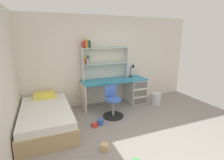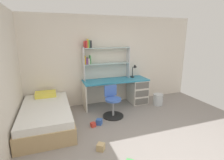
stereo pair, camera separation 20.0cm
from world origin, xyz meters
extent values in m
cube|color=gray|center=(0.00, 0.00, -0.01)|extent=(5.56, 6.29, 0.02)
cube|color=silver|center=(0.00, 2.68, 1.26)|extent=(5.56, 0.06, 2.52)
cube|color=teal|center=(0.16, 2.32, 0.74)|extent=(1.85, 0.62, 0.04)
cube|color=silver|center=(0.86, 2.32, 0.36)|extent=(0.46, 0.59, 0.72)
cube|color=silver|center=(-0.75, 2.32, 0.36)|extent=(0.03, 0.56, 0.72)
cube|color=#64625E|center=(0.86, 2.02, 0.12)|extent=(0.41, 0.01, 0.18)
cube|color=#64625E|center=(0.86, 2.02, 0.36)|extent=(0.41, 0.01, 0.18)
cube|color=#64625E|center=(0.86, 2.02, 0.60)|extent=(0.41, 0.01, 0.18)
cube|color=silver|center=(-0.70, 2.51, 1.22)|extent=(0.02, 0.22, 0.91)
cube|color=silver|center=(0.62, 2.51, 1.22)|extent=(0.02, 0.22, 0.91)
cube|color=silver|center=(-0.04, 2.51, 1.21)|extent=(1.30, 0.22, 0.02)
cube|color=silver|center=(-0.04, 2.51, 1.64)|extent=(1.30, 0.22, 0.02)
cube|color=gold|center=(-0.66, 2.51, 1.33)|extent=(0.03, 0.12, 0.23)
cube|color=purple|center=(-0.62, 2.51, 1.30)|extent=(0.04, 0.13, 0.16)
cube|color=beige|center=(-0.57, 2.51, 1.30)|extent=(0.04, 0.18, 0.16)
cube|color=#4CA559|center=(-0.52, 2.51, 1.33)|extent=(0.02, 0.19, 0.23)
cube|color=red|center=(-0.66, 2.51, 1.74)|extent=(0.02, 0.16, 0.17)
cube|color=red|center=(-0.62, 2.51, 1.75)|extent=(0.04, 0.16, 0.19)
cube|color=yellow|center=(-0.57, 2.51, 1.77)|extent=(0.03, 0.12, 0.23)
cube|color=#4CA559|center=(-0.54, 2.51, 1.76)|extent=(0.02, 0.15, 0.21)
cube|color=#26262D|center=(-0.50, 2.51, 1.75)|extent=(0.04, 0.18, 0.19)
cylinder|color=black|center=(0.74, 2.44, 0.77)|extent=(0.12, 0.12, 0.02)
cylinder|color=black|center=(0.74, 2.44, 0.92)|extent=(0.02, 0.02, 0.30)
cone|color=black|center=(0.82, 2.39, 1.07)|extent=(0.12, 0.11, 0.13)
cylinder|color=black|center=(-0.17, 1.62, 0.01)|extent=(0.52, 0.52, 0.03)
cylinder|color=#A5A8AD|center=(-0.17, 1.62, 0.21)|extent=(0.05, 0.05, 0.43)
cylinder|color=#3F66BF|center=(-0.17, 1.62, 0.45)|extent=(0.40, 0.40, 0.05)
cube|color=#3F66BF|center=(-0.18, 1.80, 0.63)|extent=(0.32, 0.05, 0.28)
cube|color=tan|center=(-1.73, 1.68, 0.16)|extent=(1.07, 1.90, 0.32)
cube|color=white|center=(-1.73, 1.68, 0.39)|extent=(1.01, 1.84, 0.14)
cube|color=#EAD84C|center=(-1.73, 2.38, 0.52)|extent=(0.50, 0.32, 0.12)
cylinder|color=silver|center=(1.33, 1.91, 0.16)|extent=(0.28, 0.28, 0.33)
cube|color=red|center=(-0.76, 1.28, 0.05)|extent=(0.12, 0.12, 0.10)
cube|color=#3860B7|center=(-0.61, 1.34, 0.06)|extent=(0.17, 0.17, 0.13)
cube|color=tan|center=(-0.82, 0.44, 0.06)|extent=(0.17, 0.17, 0.12)
camera|label=1|loc=(-1.71, -2.07, 1.95)|focal=27.82mm
camera|label=2|loc=(-1.53, -2.14, 1.95)|focal=27.82mm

